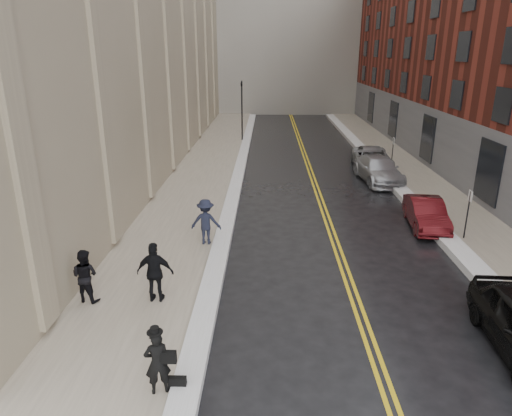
# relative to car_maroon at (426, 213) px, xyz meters

# --- Properties ---
(ground) EXTENTS (160.00, 160.00, 0.00)m
(ground) POSITION_rel_car_maroon_xyz_m (-6.80, -9.61, -0.66)
(ground) COLOR black
(ground) RESTS_ON ground
(sidewalk_left) EXTENTS (4.00, 64.00, 0.15)m
(sidewalk_left) POSITION_rel_car_maroon_xyz_m (-11.30, 6.39, -0.58)
(sidewalk_left) COLOR gray
(sidewalk_left) RESTS_ON ground
(sidewalk_right) EXTENTS (3.00, 64.00, 0.15)m
(sidewalk_right) POSITION_rel_car_maroon_xyz_m (2.20, 6.39, -0.58)
(sidewalk_right) COLOR gray
(sidewalk_right) RESTS_ON ground
(lane_stripe_a) EXTENTS (0.12, 64.00, 0.01)m
(lane_stripe_a) POSITION_rel_car_maroon_xyz_m (-4.42, 6.39, -0.65)
(lane_stripe_a) COLOR gold
(lane_stripe_a) RESTS_ON ground
(lane_stripe_b) EXTENTS (0.12, 64.00, 0.01)m
(lane_stripe_b) POSITION_rel_car_maroon_xyz_m (-4.18, 6.39, -0.65)
(lane_stripe_b) COLOR gold
(lane_stripe_b) RESTS_ON ground
(snow_ridge_left) EXTENTS (0.70, 60.80, 0.26)m
(snow_ridge_left) POSITION_rel_car_maroon_xyz_m (-9.00, 6.39, -0.53)
(snow_ridge_left) COLOR white
(snow_ridge_left) RESTS_ON ground
(snow_ridge_right) EXTENTS (0.85, 60.80, 0.30)m
(snow_ridge_right) POSITION_rel_car_maroon_xyz_m (0.35, 6.39, -0.51)
(snow_ridge_right) COLOR white
(snow_ridge_right) RESTS_ON ground
(traffic_signal) EXTENTS (0.18, 0.15, 5.20)m
(traffic_signal) POSITION_rel_car_maroon_xyz_m (-9.40, 20.39, 2.43)
(traffic_signal) COLOR black
(traffic_signal) RESTS_ON ground
(parking_sign_near) EXTENTS (0.06, 0.35, 2.23)m
(parking_sign_near) POSITION_rel_car_maroon_xyz_m (1.10, -1.61, 0.70)
(parking_sign_near) COLOR black
(parking_sign_near) RESTS_ON ground
(parking_sign_far) EXTENTS (0.06, 0.35, 2.23)m
(parking_sign_far) POSITION_rel_car_maroon_xyz_m (1.10, 10.39, 0.70)
(parking_sign_far) COLOR black
(parking_sign_far) RESTS_ON ground
(car_maroon) EXTENTS (1.76, 4.10, 1.31)m
(car_maroon) POSITION_rel_car_maroon_xyz_m (0.00, 0.00, 0.00)
(car_maroon) COLOR #4C0D11
(car_maroon) RESTS_ON ground
(car_silver_near) EXTENTS (2.56, 5.31, 1.49)m
(car_silver_near) POSITION_rel_car_maroon_xyz_m (-0.40, 7.69, 0.09)
(car_silver_near) COLOR #A9ABB0
(car_silver_near) RESTS_ON ground
(car_silver_far) EXTENTS (2.73, 5.30, 1.43)m
(car_silver_far) POSITION_rel_car_maroon_xyz_m (-0.09, 10.87, 0.06)
(car_silver_far) COLOR #A7AAAF
(car_silver_far) RESTS_ON ground
(pedestrian_main) EXTENTS (0.67, 0.54, 1.59)m
(pedestrian_main) POSITION_rel_car_maroon_xyz_m (-9.60, -11.00, 0.29)
(pedestrian_main) COLOR black
(pedestrian_main) RESTS_ON sidewalk_left
(pedestrian_a) EXTENTS (0.97, 0.84, 1.72)m
(pedestrian_a) POSITION_rel_car_maroon_xyz_m (-12.77, -7.00, 0.35)
(pedestrian_a) COLOR black
(pedestrian_a) RESTS_ON sidewalk_left
(pedestrian_b) EXTENTS (1.24, 0.75, 1.87)m
(pedestrian_b) POSITION_rel_car_maroon_xyz_m (-9.62, -2.43, 0.43)
(pedestrian_b) COLOR black
(pedestrian_b) RESTS_ON sidewalk_left
(pedestrian_c) EXTENTS (1.16, 0.51, 1.95)m
(pedestrian_c) POSITION_rel_car_maroon_xyz_m (-10.59, -6.95, 0.47)
(pedestrian_c) COLOR black
(pedestrian_c) RESTS_ON sidewalk_left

